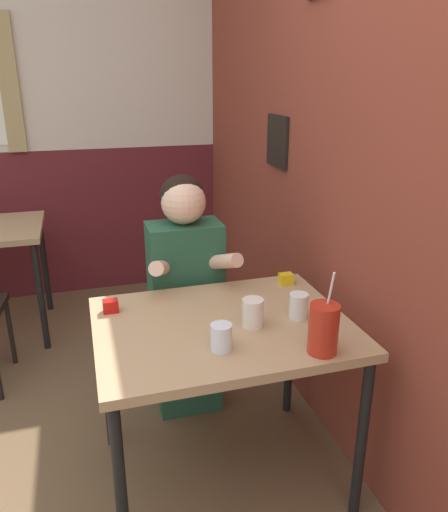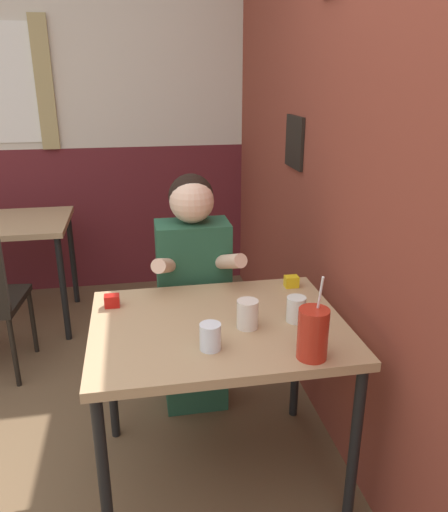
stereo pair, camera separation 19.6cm
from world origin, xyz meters
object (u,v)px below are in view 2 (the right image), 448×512
background_table (9,234)px  person_seated (194,292)px  cocktail_pitcher (313,334)px  main_table (218,339)px

background_table → person_seated: person_seated is taller
person_seated → cocktail_pitcher: size_ratio=4.06×
main_table → person_seated: person_seated is taller
main_table → person_seated: bearing=93.4°
background_table → person_seated: size_ratio=0.64×
background_table → cocktail_pitcher: (1.36, -1.91, 0.18)m
background_table → cocktail_pitcher: size_ratio=2.60×
background_table → person_seated: bearing=-45.6°
person_seated → cocktail_pitcher: bearing=-70.1°
main_table → cocktail_pitcher: (0.26, -0.30, 0.16)m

